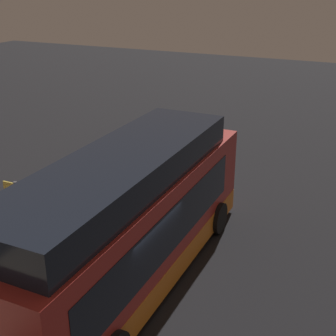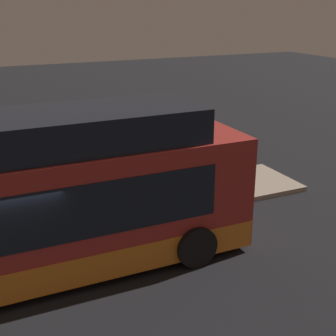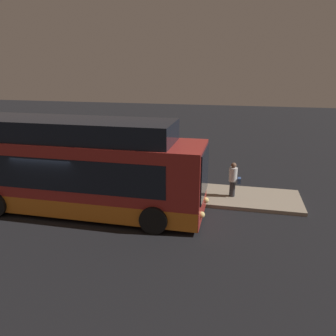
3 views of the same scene
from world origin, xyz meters
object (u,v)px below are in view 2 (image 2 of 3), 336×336
passenger_boarding (213,165)px  passenger_waiting (106,191)px  suitcase (84,205)px  passenger_with_bags (44,189)px  bus_lead (33,206)px

passenger_boarding → passenger_waiting: size_ratio=1.00×
suitcase → passenger_boarding: bearing=3.8°
passenger_with_bags → suitcase: (0.98, -0.58, -0.47)m
passenger_boarding → passenger_with_bags: 5.47m
bus_lead → passenger_waiting: bearing=40.0°
passenger_waiting → suitcase: size_ratio=1.62×
passenger_waiting → suitcase: passenger_waiting is taller
passenger_waiting → passenger_with_bags: passenger_with_bags is taller
passenger_waiting → suitcase: 0.82m
passenger_with_bags → bus_lead: bearing=83.7°
passenger_waiting → passenger_with_bags: (-1.56, 0.91, -0.00)m
passenger_boarding → suitcase: bearing=-86.0°
suitcase → passenger_waiting: bearing=-29.0°
bus_lead → passenger_with_bags: bus_lead is taller
passenger_waiting → suitcase: bearing=-71.4°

